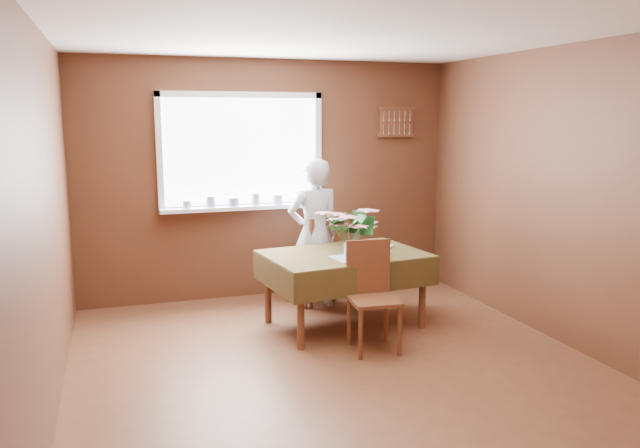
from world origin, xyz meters
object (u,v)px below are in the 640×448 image
object	(u,v)px
dining_table	(344,262)
flower_bouquet	(350,225)
chair_near	(371,290)
chair_far	(317,256)
seated_woman	(314,234)

from	to	relation	value
dining_table	flower_bouquet	world-z (taller)	flower_bouquet
dining_table	chair_near	xyz separation A→B (m)	(0.02, -0.59, -0.11)
dining_table	chair_far	distance (m)	0.75
chair_near	seated_woman	distance (m)	1.26
dining_table	chair_near	distance (m)	0.60
chair_far	chair_near	bearing A→B (deg)	64.24
chair_near	seated_woman	bearing A→B (deg)	99.60
chair_far	seated_woman	xyz separation A→B (m)	(-0.06, -0.10, 0.25)
seated_woman	flower_bouquet	xyz separation A→B (m)	(0.07, -0.81, 0.22)
seated_woman	flower_bouquet	bearing A→B (deg)	90.74
chair_far	flower_bouquet	bearing A→B (deg)	63.10
chair_far	flower_bouquet	xyz separation A→B (m)	(0.01, -0.90, 0.47)
chair_near	chair_far	bearing A→B (deg)	96.70
chair_far	chair_near	size ratio (longest dim) A/B	1.02
seated_woman	chair_far	bearing A→B (deg)	-125.72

